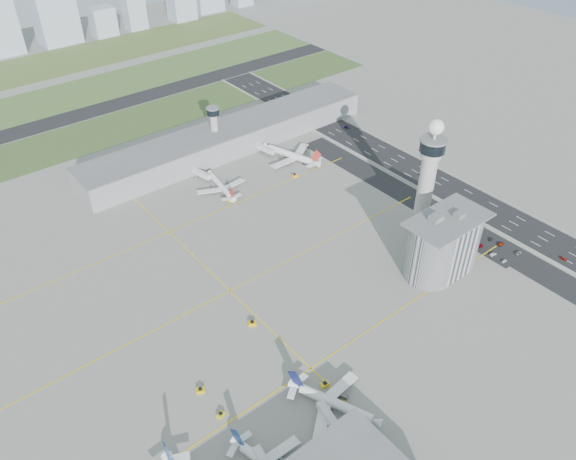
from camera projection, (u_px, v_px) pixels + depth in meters
ground at (333, 289)px, 271.74m from camera, size 1000.00×1000.00×0.00m
grass_strip_0 at (100, 133)px, 401.69m from camera, size 480.00×50.00×0.08m
grass_strip_1 at (61, 99)px, 448.34m from camera, size 480.00×60.00×0.08m
grass_strip_2 at (28, 69)px, 498.11m from camera, size 480.00×70.00×0.08m
runway at (80, 115)px, 424.70m from camera, size 480.00×22.00×0.10m
highway at (478, 204)px, 329.10m from camera, size 28.00×500.00×0.10m
barrier_left at (463, 212)px, 321.78m from camera, size 0.60×500.00×1.20m
barrier_right at (492, 195)px, 335.76m from camera, size 0.60×500.00×1.20m
landside_road at (465, 228)px, 310.41m from camera, size 18.00×260.00×0.08m
parking_lot at (481, 240)px, 301.94m from camera, size 20.00×44.00×0.10m
taxiway_line_h_0 at (311, 368)px, 233.12m from camera, size 260.00×0.60×0.01m
taxiway_line_h_1 at (230, 291)px, 270.44m from camera, size 260.00×0.60×0.01m
taxiway_line_h_2 at (169, 232)px, 307.76m from camera, size 260.00×0.60×0.01m
taxiway_line_v at (230, 291)px, 270.44m from camera, size 0.60×260.00×0.01m
control_tower at (428, 171)px, 291.51m from camera, size 14.00×14.00×64.50m
secondary_tower at (214, 126)px, 368.67m from camera, size 8.60×8.60×31.90m
admin_building at (443, 244)px, 274.77m from camera, size 42.00×24.00×33.50m
terminal_pier at (230, 137)px, 379.00m from camera, size 210.00×32.00×15.80m
airplane_near_c at (336, 400)px, 214.24m from camera, size 47.02×50.21×11.23m
airplane_far_a at (221, 182)px, 338.91m from camera, size 36.54×41.09×10.25m
airplane_far_b at (290, 151)px, 367.37m from camera, size 49.83×54.44×12.71m
jet_bridge_near_2 at (339, 434)px, 205.63m from camera, size 5.39×14.31×5.70m
jet_bridge_far_0 at (194, 172)px, 353.13m from camera, size 5.39×14.31×5.70m
jet_bridge_far_1 at (258, 148)px, 378.08m from camera, size 5.39×14.31×5.70m
tug_0 at (221, 414)px, 214.51m from camera, size 3.52×2.97×1.73m
tug_1 at (200, 390)px, 223.37m from camera, size 3.99×3.57×1.92m
tug_2 at (325, 384)px, 225.56m from camera, size 3.76×2.80×2.03m
tug_3 at (252, 323)px, 252.28m from camera, size 4.35×3.88×2.10m
tug_4 at (231, 200)px, 331.53m from camera, size 3.82×3.77×1.85m
tug_5 at (295, 175)px, 353.35m from camera, size 3.33×2.31×1.91m
car_lot_0 at (504, 261)px, 287.37m from camera, size 3.46×1.54×1.16m
car_lot_1 at (493, 254)px, 291.57m from camera, size 4.13×1.86×1.31m
car_lot_2 at (479, 246)px, 297.07m from camera, size 4.86×2.67×1.29m
car_lot_3 at (474, 241)px, 300.34m from camera, size 4.02×2.03×1.12m
car_lot_4 at (459, 233)px, 305.80m from camera, size 3.99×2.01×1.30m
car_lot_5 at (450, 228)px, 309.78m from camera, size 4.16×2.04×1.31m
car_lot_6 at (519, 253)px, 292.48m from camera, size 4.47×2.27×1.21m
car_lot_7 at (501, 244)px, 298.47m from camera, size 4.48×1.91×1.29m
car_lot_8 at (491, 239)px, 301.91m from camera, size 3.41×1.71×1.11m
car_lot_9 at (479, 232)px, 307.01m from camera, size 4.00×1.45×1.31m
car_lot_10 at (473, 228)px, 309.80m from camera, size 4.53×2.24×1.24m
car_lot_11 at (460, 220)px, 316.19m from camera, size 3.85×1.80×1.09m
car_hw_0 at (564, 259)px, 288.76m from camera, size 1.50×3.56×1.20m
car_hw_1 at (422, 175)px, 354.51m from camera, size 1.91×3.91×1.23m
car_hw_2 at (347, 127)px, 407.09m from camera, size 2.33×4.75×1.30m
car_hw_4 at (281, 105)px, 437.49m from camera, size 1.57×3.38×1.12m
skyline_bldg_9 at (53, 10)px, 537.02m from camera, size 36.96×29.57×62.11m
skyline_bldg_10 at (103, 22)px, 563.48m from camera, size 23.01×18.41×27.75m
skyline_bldg_11 at (134, 10)px, 577.35m from camera, size 20.22×16.18×38.97m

